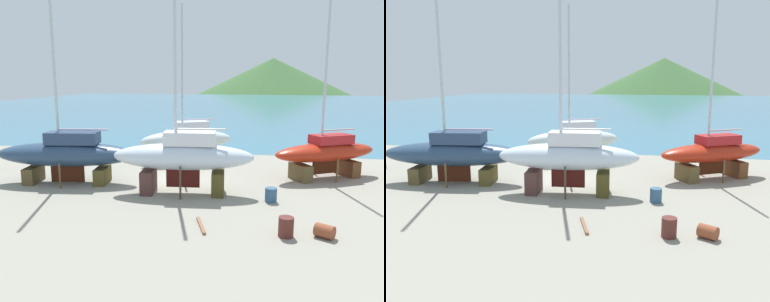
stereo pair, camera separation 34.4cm
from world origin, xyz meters
TOP-DOWN VIEW (x-y plane):
  - ground_plane at (0.00, -1.89)m, footprint 44.54×44.54m
  - sea_water at (0.00, 68.79)m, footprint 135.83×119.09m
  - headland_hill at (8.65, 175.38)m, footprint 134.86×134.86m
  - sailboat_far_slipway at (9.72, 2.21)m, footprint 7.64×5.70m
  - sailboat_large_starboard at (-6.48, -2.06)m, footprint 9.16×3.61m
  - sailboat_mid_port at (1.19, -2.92)m, footprint 8.25×2.99m
  - sailboat_small_center at (-0.20, 5.00)m, footprint 7.31×5.02m
  - barrel_tipped_left at (-11.13, 3.46)m, footprint 0.93×1.00m
  - barrel_blue_faded at (6.71, -8.23)m, footprint 0.71×0.71m
  - barrel_tipped_right at (6.14, -3.62)m, footprint 0.79×0.79m
  - barrel_ochre at (-9.78, 3.77)m, footprint 0.80×0.80m
  - barrel_tipped_center at (8.30, -8.06)m, footprint 0.95×0.89m
  - timber_long_fore at (3.03, -7.82)m, footprint 0.75×1.89m

SIDE VIEW (x-z plane):
  - ground_plane at x=0.00m, z-range 0.00..0.00m
  - sea_water at x=0.00m, z-range 0.00..0.00m
  - headland_hill at x=8.65m, z-range -16.08..16.08m
  - timber_long_fore at x=3.03m, z-range 0.00..0.11m
  - barrel_tipped_center at x=8.30m, z-range 0.00..0.58m
  - barrel_tipped_left at x=-11.13m, z-range 0.00..0.65m
  - barrel_tipped_right at x=6.14m, z-range 0.00..0.76m
  - barrel_blue_faded at x=6.71m, z-range 0.00..0.85m
  - barrel_ochre at x=-9.78m, z-range 0.00..0.87m
  - sailboat_far_slipway at x=9.72m, z-range -4.64..8.14m
  - sailboat_small_center at x=-0.20m, z-range -4.10..7.78m
  - sailboat_large_starboard at x=-6.48m, z-range -5.29..9.08m
  - sailboat_mid_port at x=1.19m, z-range -3.78..8.05m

